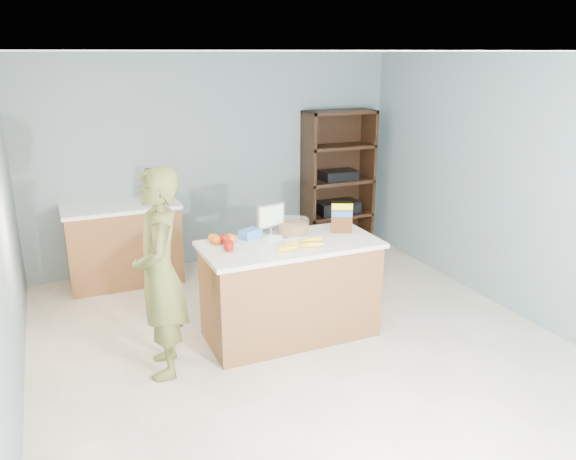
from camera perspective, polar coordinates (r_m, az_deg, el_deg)
name	(u,v)px	position (r m, az deg, el deg)	size (l,w,h in m)	color
floor	(304,349)	(5.04, 1.61, -12.02)	(4.50, 5.00, 0.02)	beige
walls	(306,164)	(4.46, 1.80, 6.74)	(4.52, 5.02, 2.51)	gray
counter_peninsula	(290,293)	(5.10, 0.22, -6.43)	(1.56, 0.76, 0.90)	brown
back_cabinet	(124,244)	(6.53, -16.34, -1.34)	(1.24, 0.62, 0.90)	brown
shelving_unit	(336,183)	(7.36, 4.91, 4.78)	(0.90, 0.40, 1.80)	black
person	(160,274)	(4.49, -12.89, -4.40)	(0.61, 0.40, 1.69)	brown
knife_block	(151,192)	(6.38, -13.71, 3.75)	(0.12, 0.10, 0.31)	tan
envelopes	(286,238)	(5.02, -0.23, -0.86)	(0.40, 0.23, 0.00)	white
bananas	(301,244)	(4.80, 1.30, -1.48)	(0.50, 0.20, 0.05)	yellow
apples	(227,243)	(4.79, -6.19, -1.36)	(0.11, 0.29, 0.09)	#941008
oranges	(221,239)	(4.93, -6.79, -0.87)	(0.23, 0.15, 0.08)	orange
blue_carton	(250,234)	(5.04, -3.85, -0.38)	(0.18, 0.12, 0.08)	blue
salad_bowl	(293,227)	(5.16, 0.51, 0.32)	(0.30, 0.30, 0.13)	#267219
tv	(271,217)	(5.11, -1.78, 1.32)	(0.28, 0.12, 0.28)	silver
cereal_box	(342,215)	(5.17, 5.49, 1.50)	(0.20, 0.14, 0.28)	#592B14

